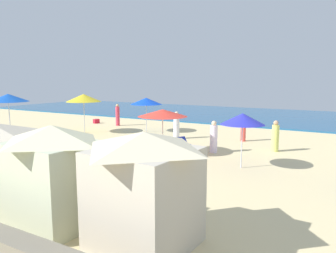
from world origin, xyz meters
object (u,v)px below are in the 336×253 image
(umbrella_1, at_px, (163,113))
(umbrella_4, at_px, (8,98))
(beachgoer_2, at_px, (118,115))
(cooler_box_0, at_px, (96,121))
(umbrella_3, at_px, (243,119))
(cabana_3, at_px, (54,174))
(lounge_chair_1_0, at_px, (185,151))
(umbrella_2, at_px, (146,101))
(beachgoer_5, at_px, (243,130))
(cooler_box_1, at_px, (28,140))
(beachgoer_3, at_px, (275,137))
(cabana_4, at_px, (145,189))
(lounge_chair_1_1, at_px, (187,146))
(beachgoer_4, at_px, (176,126))
(umbrella_5, at_px, (84,98))
(beachgoer_1, at_px, (214,138))

(umbrella_1, bearing_deg, umbrella_4, -176.00)
(beachgoer_2, relative_size, cooler_box_0, 3.88)
(umbrella_3, bearing_deg, cabana_3, -108.27)
(lounge_chair_1_0, distance_m, beachgoer_2, 11.37)
(umbrella_2, height_order, umbrella_4, umbrella_4)
(umbrella_1, xyz_separation_m, cooler_box_0, (-10.52, 6.88, -1.87))
(umbrella_1, bearing_deg, beachgoer_5, 65.59)
(cabana_3, height_order, cooler_box_1, cabana_3)
(umbrella_2, relative_size, beachgoer_2, 1.39)
(beachgoer_5, distance_m, cooler_box_0, 13.03)
(cabana_3, height_order, beachgoer_3, cabana_3)
(umbrella_3, xyz_separation_m, cooler_box_0, (-14.66, 7.40, -1.89))
(cabana_4, distance_m, umbrella_3, 7.45)
(lounge_chair_1_0, bearing_deg, beachgoer_3, -40.75)
(lounge_chair_1_1, distance_m, beachgoer_4, 3.48)
(lounge_chair_1_0, bearing_deg, umbrella_2, 54.48)
(umbrella_3, bearing_deg, beachgoer_4, 140.67)
(lounge_chair_1_1, relative_size, umbrella_5, 0.56)
(cabana_4, bearing_deg, cabana_3, -172.81)
(cabana_3, bearing_deg, cabana_4, 7.19)
(umbrella_1, relative_size, cooler_box_0, 5.48)
(umbrella_1, distance_m, cooler_box_1, 8.34)
(umbrella_4, bearing_deg, umbrella_2, 43.35)
(umbrella_3, distance_m, cooler_box_1, 12.29)
(cabana_3, distance_m, umbrella_3, 8.03)
(beachgoer_2, relative_size, beachgoer_3, 1.07)
(cooler_box_0, bearing_deg, umbrella_3, -99.29)
(umbrella_1, height_order, lounge_chair_1_0, umbrella_1)
(lounge_chair_1_0, bearing_deg, umbrella_3, -96.80)
(cooler_box_0, distance_m, cooler_box_1, 8.86)
(lounge_chair_1_0, height_order, umbrella_2, umbrella_2)
(beachgoer_1, relative_size, beachgoer_2, 0.94)
(cabana_4, distance_m, beachgoer_5, 13.37)
(umbrella_2, distance_m, cooler_box_1, 7.95)
(umbrella_3, bearing_deg, beachgoer_1, 134.70)
(umbrella_5, distance_m, beachgoer_3, 12.74)
(umbrella_5, bearing_deg, lounge_chair_1_0, -16.47)
(cabana_3, relative_size, cabana_4, 0.99)
(umbrella_5, distance_m, beachgoer_4, 6.83)
(cabana_4, xyz_separation_m, umbrella_1, (-4.29, 7.93, 0.72))
(umbrella_3, relative_size, umbrella_5, 0.87)
(lounge_chair_1_1, height_order, umbrella_5, umbrella_5)
(cabana_4, relative_size, umbrella_4, 0.95)
(cabana_4, distance_m, beachgoer_4, 13.26)
(beachgoer_4, xyz_separation_m, cooler_box_1, (-6.55, -5.64, -0.60))
(umbrella_5, xyz_separation_m, cooler_box_1, (-0.00, -4.49, -2.19))
(beachgoer_2, xyz_separation_m, cooler_box_0, (-2.38, 0.17, -0.64))
(lounge_chair_1_0, xyz_separation_m, umbrella_2, (-5.60, 5.06, 1.89))
(lounge_chair_1_1, bearing_deg, beachgoer_5, 3.49)
(cabana_4, height_order, beachgoer_3, cabana_4)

